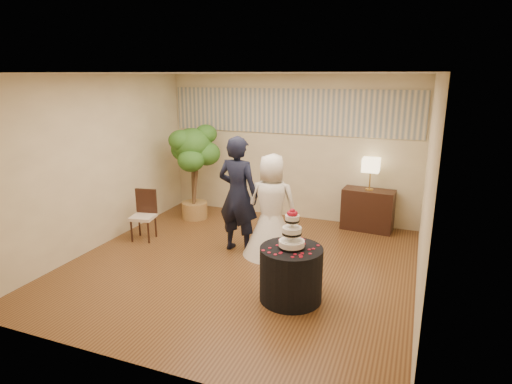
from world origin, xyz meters
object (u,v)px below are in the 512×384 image
at_px(ficus_tree, 193,172).
at_px(groom, 238,195).
at_px(console, 368,210).
at_px(side_chair, 143,216).
at_px(table_lamp, 370,174).
at_px(bride, 272,205).
at_px(cake_table, 291,274).
at_px(wedding_cake, 292,229).

bearing_deg(ficus_tree, groom, -38.77).
xyz_separation_m(console, side_chair, (-3.56, -1.90, 0.05)).
distance_m(table_lamp, side_chair, 4.08).
bearing_deg(console, bride, -122.98).
relative_size(console, table_lamp, 1.58).
relative_size(groom, ficus_tree, 0.99).
bearing_deg(bride, groom, -4.18).
bearing_deg(cake_table, wedding_cake, 0.00).
relative_size(groom, table_lamp, 3.24).
bearing_deg(side_chair, ficus_tree, 68.43).
bearing_deg(cake_table, groom, 135.74).
relative_size(bride, table_lamp, 2.81).
bearing_deg(groom, table_lamp, -130.58).
distance_m(console, side_chair, 4.04).
xyz_separation_m(console, ficus_tree, (-3.30, -0.56, 0.57)).
xyz_separation_m(groom, cake_table, (1.25, -1.22, -0.59)).
relative_size(console, ficus_tree, 0.48).
relative_size(groom, bride, 1.15).
bearing_deg(table_lamp, ficus_tree, -170.31).
relative_size(bride, console, 1.78).
bearing_deg(bride, cake_table, 110.14).
xyz_separation_m(cake_table, table_lamp, (0.58, 2.96, 0.70)).
bearing_deg(ficus_tree, cake_table, -41.42).
bearing_deg(wedding_cake, groom, 135.74).
distance_m(bride, console, 2.17).
bearing_deg(table_lamp, cake_table, -101.13).
height_order(bride, ficus_tree, ficus_tree).
relative_size(bride, side_chair, 1.88).
distance_m(cake_table, console, 3.02).
relative_size(groom, console, 2.05).
height_order(console, table_lamp, table_lamp).
distance_m(groom, console, 2.59).
distance_m(bride, ficus_tree, 2.31).
distance_m(bride, table_lamp, 2.14).
bearing_deg(table_lamp, groom, -136.51).
bearing_deg(console, groom, -132.30).
bearing_deg(bride, side_chair, -3.66).
bearing_deg(wedding_cake, ficus_tree, 138.58).
xyz_separation_m(wedding_cake, table_lamp, (0.58, 2.96, 0.09)).
distance_m(cake_table, side_chair, 3.16).
bearing_deg(ficus_tree, wedding_cake, -41.42).
relative_size(groom, wedding_cake, 3.66).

